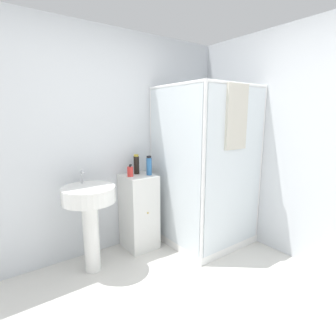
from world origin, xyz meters
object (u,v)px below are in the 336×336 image
(soap_dispenser, at_px, (130,171))
(shampoo_bottle_tall_black, at_px, (136,164))
(sink, at_px, (90,208))
(shampoo_bottle_blue, at_px, (149,166))

(soap_dispenser, relative_size, shampoo_bottle_tall_black, 0.61)
(sink, distance_m, shampoo_bottle_tall_black, 0.78)
(sink, bearing_deg, shampoo_bottle_blue, 6.31)
(soap_dispenser, bearing_deg, sink, -164.40)
(sink, height_order, soap_dispenser, soap_dispenser)
(shampoo_bottle_tall_black, bearing_deg, soap_dispenser, -148.69)
(shampoo_bottle_tall_black, relative_size, shampoo_bottle_blue, 1.03)
(soap_dispenser, xyz_separation_m, shampoo_bottle_blue, (0.21, -0.07, 0.05))
(shampoo_bottle_blue, bearing_deg, soap_dispenser, 161.91)
(sink, distance_m, shampoo_bottle_blue, 0.82)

